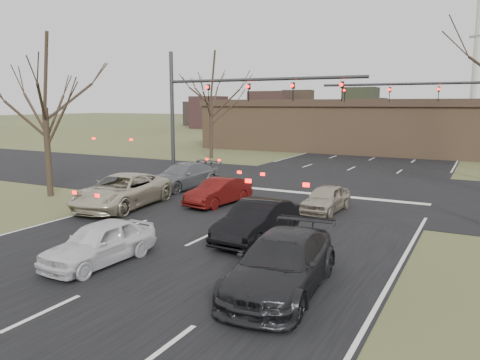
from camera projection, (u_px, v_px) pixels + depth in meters
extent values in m
plane|color=#484E2A|center=(151.00, 263.00, 14.44)|extent=(360.00, 360.00, 0.00)
cube|color=black|center=(416.00, 138.00, 66.81)|extent=(14.00, 300.00, 0.02)
cube|color=black|center=(312.00, 187.00, 27.53)|extent=(200.00, 14.00, 0.02)
cube|color=brown|center=(409.00, 130.00, 46.31)|extent=(42.00, 10.00, 4.60)
cube|color=#38281E|center=(410.00, 103.00, 45.89)|extent=(42.40, 10.40, 0.70)
cylinder|color=silver|center=(480.00, 53.00, 113.68)|extent=(3.20, 3.20, 34.00)
cylinder|color=#383A3D|center=(172.00, 118.00, 29.05)|extent=(0.24, 0.24, 8.00)
cylinder|color=#383A3D|center=(260.00, 79.00, 25.94)|extent=(12.00, 0.18, 0.18)
imported|color=black|center=(209.00, 93.00, 27.58)|extent=(0.16, 0.20, 1.00)
imported|color=black|center=(249.00, 92.00, 26.36)|extent=(0.16, 0.20, 1.00)
imported|color=black|center=(293.00, 92.00, 25.13)|extent=(0.16, 0.20, 1.00)
imported|color=black|center=(342.00, 91.00, 23.90)|extent=(0.16, 0.20, 1.00)
cylinder|color=#383A3D|center=(402.00, 84.00, 31.90)|extent=(11.00, 0.18, 0.18)
imported|color=black|center=(438.00, 94.00, 30.93)|extent=(0.16, 0.20, 1.00)
imported|color=black|center=(390.00, 94.00, 32.38)|extent=(0.16, 0.20, 1.00)
imported|color=black|center=(345.00, 95.00, 33.82)|extent=(0.16, 0.20, 1.00)
cube|color=gray|center=(473.00, 37.00, 33.01)|extent=(0.50, 0.25, 0.15)
cylinder|color=black|center=(48.00, 152.00, 24.59)|extent=(0.32, 0.32, 4.68)
cylinder|color=black|center=(211.00, 129.00, 41.82)|extent=(0.32, 0.32, 5.23)
imported|color=#C1B89C|center=(122.00, 191.00, 22.04)|extent=(3.29, 5.95, 1.58)
imported|color=silver|center=(100.00, 243.00, 14.31)|extent=(1.74, 3.95, 1.32)
imported|color=black|center=(257.00, 221.00, 16.74)|extent=(1.67, 4.38, 1.43)
imported|color=black|center=(282.00, 264.00, 12.17)|extent=(2.51, 5.27, 1.48)
imported|color=slate|center=(183.00, 176.00, 26.99)|extent=(2.69, 5.28, 1.47)
imported|color=#4D0C0B|center=(219.00, 192.00, 22.71)|extent=(1.87, 4.03, 1.28)
imported|color=#AA9F8A|center=(326.00, 199.00, 21.19)|extent=(1.65, 3.66, 1.22)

